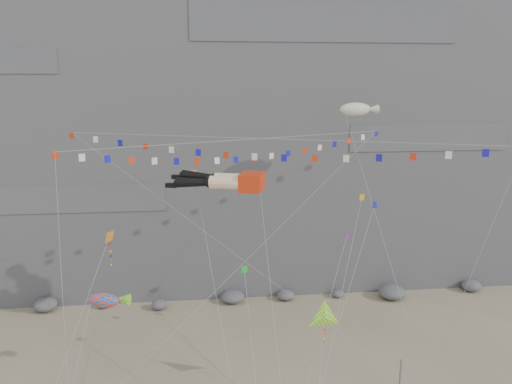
{
  "coord_description": "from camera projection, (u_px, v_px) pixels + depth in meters",
  "views": [
    {
      "loc": [
        -3.12,
        -34.63,
        23.72
      ],
      "look_at": [
        1.73,
        9.0,
        14.23
      ],
      "focal_mm": 35.0,
      "sensor_mm": 36.0,
      "label": 1
    }
  ],
  "objects": [
    {
      "name": "cliff",
      "position": [
        223.0,
        74.0,
        64.8
      ],
      "size": [
        80.0,
        28.0,
        50.0
      ],
      "primitive_type": "cube",
      "color": "slate",
      "rests_on": "ground"
    },
    {
      "name": "talus_boulders",
      "position": [
        233.0,
        297.0,
        55.38
      ],
      "size": [
        60.0,
        3.0,
        1.2
      ],
      "primitive_type": null,
      "color": "slate",
      "rests_on": "ground"
    },
    {
      "name": "anchor_pole_right",
      "position": [
        400.0,
        383.0,
        37.29
      ],
      "size": [
        0.12,
        0.12,
        3.79
      ],
      "primitive_type": "cylinder",
      "color": "slate",
      "rests_on": "ground"
    },
    {
      "name": "legs_kite",
      "position": [
        225.0,
        181.0,
        41.63
      ],
      "size": [
        8.43,
        17.45,
        21.26
      ],
      "rotation": [
        0.0,
        0.0,
        -0.32
      ],
      "color": "red",
      "rests_on": "ground"
    },
    {
      "name": "flag_banner_upper",
      "position": [
        245.0,
        140.0,
        42.92
      ],
      "size": [
        28.14,
        18.17,
        25.86
      ],
      "color": "red",
      "rests_on": "ground"
    },
    {
      "name": "flag_banner_lower",
      "position": [
        269.0,
        139.0,
        39.03
      ],
      "size": [
        33.41,
        14.02,
        23.3
      ],
      "color": "red",
      "rests_on": "ground"
    },
    {
      "name": "harlequin_kite",
      "position": [
        109.0,
        238.0,
        37.69
      ],
      "size": [
        5.51,
        7.74,
        14.83
      ],
      "color": "red",
      "rests_on": "ground"
    },
    {
      "name": "fish_windsock",
      "position": [
        103.0,
        300.0,
        38.43
      ],
      "size": [
        4.09,
        8.0,
        10.33
      ],
      "color": "#EF430C",
      "rests_on": "ground"
    },
    {
      "name": "delta_kite",
      "position": [
        325.0,
        318.0,
        36.82
      ],
      "size": [
        3.95,
        8.02,
        10.49
      ],
      "color": "#F6EE0C",
      "rests_on": "ground"
    },
    {
      "name": "blimp_windsock",
      "position": [
        355.0,
        110.0,
        47.87
      ],
      "size": [
        4.52,
        16.11,
        26.19
      ],
      "color": "beige",
      "rests_on": "ground"
    },
    {
      "name": "small_kite_a",
      "position": [
        195.0,
        177.0,
        44.43
      ],
      "size": [
        3.62,
        15.77,
        22.14
      ],
      "color": "orange",
      "rests_on": "ground"
    },
    {
      "name": "small_kite_b",
      "position": [
        346.0,
        240.0,
        43.06
      ],
      "size": [
        7.25,
        11.66,
        16.92
      ],
      "color": "#751BA1",
      "rests_on": "ground"
    },
    {
      "name": "small_kite_c",
      "position": [
        244.0,
        271.0,
        39.29
      ],
      "size": [
        1.22,
        10.95,
        13.89
      ],
      "color": "green",
      "rests_on": "ground"
    },
    {
      "name": "small_kite_d",
      "position": [
        361.0,
        200.0,
        44.41
      ],
      "size": [
        8.23,
        14.62,
        21.02
      ],
      "color": "orange",
      "rests_on": "ground"
    },
    {
      "name": "small_kite_e",
      "position": [
        374.0,
        208.0,
        39.39
      ],
      "size": [
        7.53,
        8.12,
        17.58
      ],
      "color": "#1313AB",
      "rests_on": "ground"
    }
  ]
}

